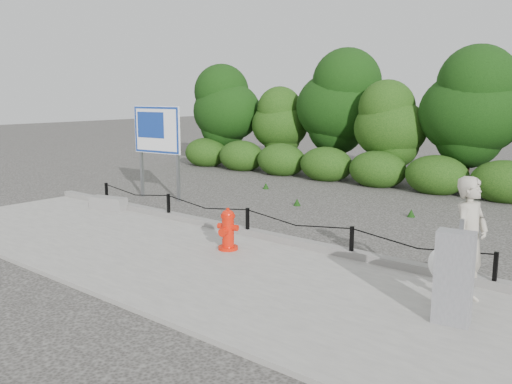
{
  "coord_description": "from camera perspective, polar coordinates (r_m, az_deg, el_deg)",
  "views": [
    {
      "loc": [
        7.24,
        -8.45,
        3.07
      ],
      "look_at": [
        0.07,
        0.2,
        1.0
      ],
      "focal_mm": 38.0,
      "sensor_mm": 36.0,
      "label": 1
    }
  ],
  "objects": [
    {
      "name": "advertising_sign",
      "position": [
        15.82,
        -10.38,
        6.02
      ],
      "size": [
        1.68,
        0.32,
        2.69
      ],
      "rotation": [
        0.0,
        0.0,
        0.12
      ],
      "color": "slate",
      "rests_on": "ground"
    },
    {
      "name": "fire_hydrant",
      "position": [
        10.44,
        -2.99,
        -4.0
      ],
      "size": [
        0.45,
        0.47,
        0.82
      ],
      "rotation": [
        0.0,
        0.0,
        0.2
      ],
      "color": "red",
      "rests_on": "sidewalk"
    },
    {
      "name": "chain_barrier",
      "position": [
        11.43,
        -0.9,
        -2.78
      ],
      "size": [
        10.06,
        0.06,
        0.6
      ],
      "color": "black",
      "rests_on": "sidewalk"
    },
    {
      "name": "ground",
      "position": [
        11.55,
        -0.89,
        -4.99
      ],
      "size": [
        90.0,
        90.0,
        0.0
      ],
      "primitive_type": "plane",
      "color": "#2D2B28",
      "rests_on": "ground"
    },
    {
      "name": "sidewalk",
      "position": [
        10.16,
        -8.3,
        -7.03
      ],
      "size": [
        14.0,
        4.0,
        0.08
      ],
      "primitive_type": "cube",
      "color": "gray",
      "rests_on": "ground"
    },
    {
      "name": "treeline",
      "position": [
        18.43,
        20.52,
        8.27
      ],
      "size": [
        20.48,
        3.84,
        4.93
      ],
      "color": "black",
      "rests_on": "ground"
    },
    {
      "name": "pedestrian",
      "position": [
        8.3,
        21.36,
        -4.93
      ],
      "size": [
        0.79,
        0.74,
        1.84
      ],
      "rotation": [
        0.0,
        0.0,
        1.39
      ],
      "color": "#A7A08F",
      "rests_on": "sidewalk"
    },
    {
      "name": "concrete_block",
      "position": [
        14.58,
        -15.29,
        -1.13
      ],
      "size": [
        1.06,
        0.59,
        0.32
      ],
      "primitive_type": "cube",
      "rotation": [
        0.0,
        0.0,
        0.26
      ],
      "color": "slate",
      "rests_on": "sidewalk"
    },
    {
      "name": "curb",
      "position": [
        11.54,
        -0.73,
        -4.22
      ],
      "size": [
        14.0,
        0.22,
        0.14
      ],
      "primitive_type": "cube",
      "color": "slate",
      "rests_on": "sidewalk"
    },
    {
      "name": "utility_cabinet",
      "position": [
        7.56,
        20.1,
        -8.46
      ],
      "size": [
        0.51,
        0.38,
        1.37
      ],
      "rotation": [
        0.0,
        0.0,
        0.18
      ],
      "color": "gray",
      "rests_on": "sidewalk"
    }
  ]
}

